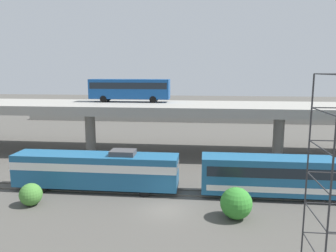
{
  "coord_description": "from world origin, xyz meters",
  "views": [
    {
      "loc": [
        3.14,
        -27.02,
        11.93
      ],
      "look_at": [
        -2.01,
        20.29,
        3.9
      ],
      "focal_mm": 35.53,
      "sensor_mm": 36.0,
      "label": 1
    }
  ],
  "objects_px": {
    "train_locomotive": "(88,169)",
    "transit_bus_on_overpass": "(130,88)",
    "parked_car_0": "(295,112)",
    "parked_car_2": "(261,111)",
    "parked_car_3": "(151,110)",
    "train_coach_lead": "(325,177)",
    "parked_car_1": "(118,109)"
  },
  "relations": [
    {
      "from": "parked_car_0",
      "to": "parked_car_2",
      "type": "xyz_separation_m",
      "value": [
        -8.22,
        -0.22,
        -0.0
      ]
    },
    {
      "from": "train_locomotive",
      "to": "train_coach_lead",
      "type": "bearing_deg",
      "value": -180.0
    },
    {
      "from": "train_coach_lead",
      "to": "parked_car_0",
      "type": "relative_size",
      "value": 4.87
    },
    {
      "from": "train_locomotive",
      "to": "parked_car_1",
      "type": "distance_m",
      "value": 52.55
    },
    {
      "from": "parked_car_1",
      "to": "train_locomotive",
      "type": "bearing_deg",
      "value": -78.71
    },
    {
      "from": "parked_car_1",
      "to": "parked_car_2",
      "type": "bearing_deg",
      "value": -0.61
    },
    {
      "from": "train_locomotive",
      "to": "train_coach_lead",
      "type": "height_order",
      "value": "train_locomotive"
    },
    {
      "from": "train_locomotive",
      "to": "parked_car_2",
      "type": "xyz_separation_m",
      "value": [
        25.18,
        51.16,
        -0.19
      ]
    },
    {
      "from": "train_coach_lead",
      "to": "transit_bus_on_overpass",
      "type": "relative_size",
      "value": 1.9
    },
    {
      "from": "parked_car_0",
      "to": "parked_car_2",
      "type": "distance_m",
      "value": 8.22
    },
    {
      "from": "train_locomotive",
      "to": "parked_car_0",
      "type": "relative_size",
      "value": 3.74
    },
    {
      "from": "parked_car_0",
      "to": "parked_car_1",
      "type": "relative_size",
      "value": 1.06
    },
    {
      "from": "transit_bus_on_overpass",
      "to": "parked_car_2",
      "type": "distance_m",
      "value": 42.02
    },
    {
      "from": "parked_car_2",
      "to": "parked_car_3",
      "type": "relative_size",
      "value": 0.98
    },
    {
      "from": "parked_car_0",
      "to": "train_locomotive",
      "type": "bearing_deg",
      "value": -123.02
    },
    {
      "from": "transit_bus_on_overpass",
      "to": "train_locomotive",
      "type": "bearing_deg",
      "value": -91.06
    },
    {
      "from": "transit_bus_on_overpass",
      "to": "parked_car_1",
      "type": "distance_m",
      "value": 35.86
    },
    {
      "from": "parked_car_2",
      "to": "parked_car_3",
      "type": "xyz_separation_m",
      "value": [
        -27.16,
        0.57,
        0.0
      ]
    },
    {
      "from": "train_locomotive",
      "to": "parked_car_3",
      "type": "relative_size",
      "value": 4.21
    },
    {
      "from": "parked_car_0",
      "to": "parked_car_2",
      "type": "height_order",
      "value": "same"
    },
    {
      "from": "train_locomotive",
      "to": "transit_bus_on_overpass",
      "type": "height_order",
      "value": "transit_bus_on_overpass"
    },
    {
      "from": "transit_bus_on_overpass",
      "to": "parked_car_2",
      "type": "height_order",
      "value": "transit_bus_on_overpass"
    },
    {
      "from": "parked_car_0",
      "to": "parked_car_1",
      "type": "xyz_separation_m",
      "value": [
        -43.68,
        0.16,
        -0.0
      ]
    },
    {
      "from": "transit_bus_on_overpass",
      "to": "parked_car_3",
      "type": "height_order",
      "value": "transit_bus_on_overpass"
    },
    {
      "from": "parked_car_3",
      "to": "train_locomotive",
      "type": "bearing_deg",
      "value": -87.8
    },
    {
      "from": "train_locomotive",
      "to": "parked_car_3",
      "type": "height_order",
      "value": "train_locomotive"
    },
    {
      "from": "transit_bus_on_overpass",
      "to": "parked_car_1",
      "type": "xyz_separation_m",
      "value": [
        -10.62,
        33.48,
        -7.24
      ]
    },
    {
      "from": "parked_car_0",
      "to": "parked_car_3",
      "type": "height_order",
      "value": "same"
    },
    {
      "from": "parked_car_0",
      "to": "parked_car_1",
      "type": "bearing_deg",
      "value": 179.79
    },
    {
      "from": "transit_bus_on_overpass",
      "to": "parked_car_0",
      "type": "distance_m",
      "value": 47.5
    },
    {
      "from": "train_coach_lead",
      "to": "parked_car_0",
      "type": "distance_m",
      "value": 52.47
    },
    {
      "from": "train_locomotive",
      "to": "train_coach_lead",
      "type": "distance_m",
      "value": 22.76
    }
  ]
}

